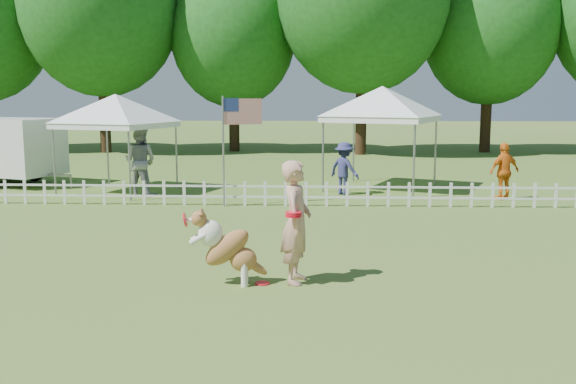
# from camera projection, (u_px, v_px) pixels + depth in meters

# --- Properties ---
(ground) EXTENTS (120.00, 120.00, 0.00)m
(ground) POSITION_uv_depth(u_px,v_px,m) (242.00, 293.00, 8.79)
(ground) COLOR #335F1E
(ground) RESTS_ON ground
(picket_fence) EXTENTS (22.00, 0.08, 0.60)m
(picket_fence) POSITION_uv_depth(u_px,v_px,m) (275.00, 194.00, 15.66)
(picket_fence) COLOR silver
(picket_fence) RESTS_ON ground
(handler) EXTENTS (0.50, 0.69, 1.77)m
(handler) POSITION_uv_depth(u_px,v_px,m) (296.00, 222.00, 9.16)
(handler) COLOR tan
(handler) RESTS_ON ground
(dog) EXTENTS (1.08, 0.43, 1.09)m
(dog) POSITION_uv_depth(u_px,v_px,m) (228.00, 248.00, 9.08)
(dog) COLOR brown
(dog) RESTS_ON ground
(frisbee_on_turf) EXTENTS (0.22, 0.22, 0.02)m
(frisbee_on_turf) POSITION_uv_depth(u_px,v_px,m) (262.00, 283.00, 9.20)
(frisbee_on_turf) COLOR red
(frisbee_on_turf) RESTS_ON ground
(canopy_tent_left) EXTENTS (3.23, 3.23, 2.66)m
(canopy_tent_left) POSITION_uv_depth(u_px,v_px,m) (117.00, 144.00, 17.80)
(canopy_tent_left) COLOR white
(canopy_tent_left) RESTS_ON ground
(canopy_tent_right) EXTENTS (3.64, 3.64, 2.88)m
(canopy_tent_right) POSITION_uv_depth(u_px,v_px,m) (381.00, 139.00, 18.35)
(canopy_tent_right) COLOR white
(canopy_tent_right) RESTS_ON ground
(flag_pole) EXTENTS (1.01, 0.43, 2.67)m
(flag_pole) POSITION_uv_depth(u_px,v_px,m) (223.00, 152.00, 15.42)
(flag_pole) COLOR gray
(flag_pole) RESTS_ON ground
(spectator_a) EXTENTS (1.05, 0.91, 1.87)m
(spectator_a) POSITION_uv_depth(u_px,v_px,m) (140.00, 161.00, 17.15)
(spectator_a) COLOR gray
(spectator_a) RESTS_ON ground
(spectator_b) EXTENTS (1.05, 1.01, 1.43)m
(spectator_b) POSITION_uv_depth(u_px,v_px,m) (344.00, 169.00, 17.38)
(spectator_b) COLOR navy
(spectator_b) RESTS_ON ground
(spectator_c) EXTENTS (0.94, 0.68, 1.48)m
(spectator_c) POSITION_uv_depth(u_px,v_px,m) (504.00, 171.00, 16.54)
(spectator_c) COLOR orange
(spectator_c) RESTS_ON ground
(tree_left) EXTENTS (7.40, 7.40, 12.00)m
(tree_left) POSITION_uv_depth(u_px,v_px,m) (101.00, 23.00, 29.54)
(tree_left) COLOR #184C15
(tree_left) RESTS_ON ground
(tree_center_left) EXTENTS (6.00, 6.00, 9.80)m
(tree_center_left) POSITION_uv_depth(u_px,v_px,m) (233.00, 48.00, 30.42)
(tree_center_left) COLOR #184C15
(tree_center_left) RESTS_ON ground
(tree_center_right) EXTENTS (7.60, 7.60, 12.60)m
(tree_center_right) POSITION_uv_depth(u_px,v_px,m) (363.00, 13.00, 28.46)
(tree_center_right) COLOR #184C15
(tree_center_right) RESTS_ON ground
(tree_right) EXTENTS (6.20, 6.20, 10.40)m
(tree_right) POSITION_uv_depth(u_px,v_px,m) (489.00, 41.00, 29.84)
(tree_right) COLOR #184C15
(tree_right) RESTS_ON ground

